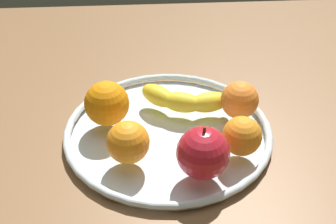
{
  "coord_description": "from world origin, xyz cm",
  "views": [
    {
      "loc": [
        -3.89,
        -56.64,
        46.49
      ],
      "look_at": [
        0.0,
        0.0,
        4.8
      ],
      "focal_mm": 47.09,
      "sensor_mm": 36.0,
      "label": 1
    }
  ],
  "objects_px": {
    "orange_back_left": "(107,103)",
    "orange_front_left": "(240,100)",
    "fruit_bowl": "(168,131)",
    "orange_back_right": "(128,142)",
    "orange_center": "(242,136)",
    "banana": "(185,100)",
    "apple": "(203,153)"
  },
  "relations": [
    {
      "from": "orange_center",
      "to": "orange_front_left",
      "type": "xyz_separation_m",
      "value": [
        0.01,
        0.09,
        0.0
      ]
    },
    {
      "from": "orange_center",
      "to": "orange_back_left",
      "type": "bearing_deg",
      "value": 156.39
    },
    {
      "from": "orange_back_right",
      "to": "orange_center",
      "type": "bearing_deg",
      "value": 1.77
    },
    {
      "from": "fruit_bowl",
      "to": "apple",
      "type": "xyz_separation_m",
      "value": [
        0.04,
        -0.11,
        0.05
      ]
    },
    {
      "from": "apple",
      "to": "orange_back_right",
      "type": "relative_size",
      "value": 1.31
    },
    {
      "from": "orange_back_left",
      "to": "orange_back_right",
      "type": "xyz_separation_m",
      "value": [
        0.03,
        -0.09,
        -0.0
      ]
    },
    {
      "from": "banana",
      "to": "orange_center",
      "type": "distance_m",
      "value": 0.14
    },
    {
      "from": "orange_back_left",
      "to": "orange_front_left",
      "type": "xyz_separation_m",
      "value": [
        0.22,
        0.0,
        -0.01
      ]
    },
    {
      "from": "orange_center",
      "to": "orange_front_left",
      "type": "bearing_deg",
      "value": 80.76
    },
    {
      "from": "orange_back_left",
      "to": "orange_front_left",
      "type": "height_order",
      "value": "orange_back_left"
    },
    {
      "from": "orange_back_left",
      "to": "orange_back_right",
      "type": "distance_m",
      "value": 0.1
    },
    {
      "from": "banana",
      "to": "orange_back_right",
      "type": "xyz_separation_m",
      "value": [
        -0.1,
        -0.12,
        0.01
      ]
    },
    {
      "from": "apple",
      "to": "orange_front_left",
      "type": "height_order",
      "value": "apple"
    },
    {
      "from": "orange_front_left",
      "to": "fruit_bowl",
      "type": "bearing_deg",
      "value": -169.2
    },
    {
      "from": "fruit_bowl",
      "to": "orange_front_left",
      "type": "xyz_separation_m",
      "value": [
        0.12,
        0.02,
        0.04
      ]
    },
    {
      "from": "banana",
      "to": "apple",
      "type": "distance_m",
      "value": 0.16
    },
    {
      "from": "apple",
      "to": "orange_back_right",
      "type": "bearing_deg",
      "value": 160.43
    },
    {
      "from": "banana",
      "to": "orange_back_right",
      "type": "bearing_deg",
      "value": -110.83
    },
    {
      "from": "fruit_bowl",
      "to": "orange_front_left",
      "type": "relative_size",
      "value": 5.41
    },
    {
      "from": "fruit_bowl",
      "to": "banana",
      "type": "bearing_deg",
      "value": 57.07
    },
    {
      "from": "apple",
      "to": "orange_front_left",
      "type": "distance_m",
      "value": 0.16
    },
    {
      "from": "orange_front_left",
      "to": "orange_center",
      "type": "bearing_deg",
      "value": -99.24
    },
    {
      "from": "orange_back_left",
      "to": "orange_center",
      "type": "xyz_separation_m",
      "value": [
        0.2,
        -0.09,
        -0.01
      ]
    },
    {
      "from": "fruit_bowl",
      "to": "orange_back_left",
      "type": "bearing_deg",
      "value": 167.8
    },
    {
      "from": "fruit_bowl",
      "to": "orange_center",
      "type": "relative_size",
      "value": 5.69
    },
    {
      "from": "orange_back_left",
      "to": "banana",
      "type": "bearing_deg",
      "value": 12.52
    },
    {
      "from": "orange_center",
      "to": "orange_back_right",
      "type": "bearing_deg",
      "value": -178.23
    },
    {
      "from": "banana",
      "to": "orange_front_left",
      "type": "relative_size",
      "value": 2.62
    },
    {
      "from": "fruit_bowl",
      "to": "orange_center",
      "type": "bearing_deg",
      "value": -32.69
    },
    {
      "from": "banana",
      "to": "fruit_bowl",
      "type": "bearing_deg",
      "value": -105.87
    },
    {
      "from": "orange_front_left",
      "to": "apple",
      "type": "bearing_deg",
      "value": -120.7
    },
    {
      "from": "fruit_bowl",
      "to": "banana",
      "type": "distance_m",
      "value": 0.07
    }
  ]
}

